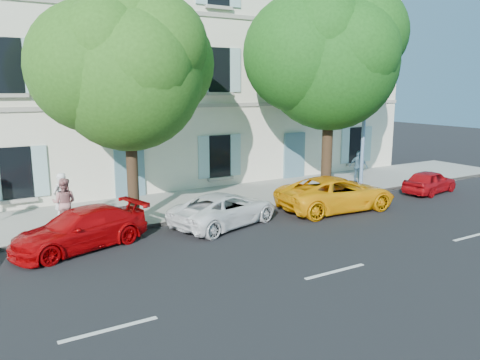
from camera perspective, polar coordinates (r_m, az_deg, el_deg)
ground at (r=15.92m, az=1.84°, el=-6.37°), size 90.00×90.00×0.00m
sidewalk at (r=19.67m, az=-5.09°, el=-2.75°), size 36.00×4.50×0.15m
kerb at (r=17.79m, az=-2.08°, el=-4.21°), size 36.00×0.16×0.16m
building at (r=24.44m, az=-11.31°, el=13.81°), size 28.00×7.00×12.00m
car_red_coupe at (r=15.01m, az=-18.90°, el=-5.68°), size 4.49×2.80×1.21m
car_white_coupe at (r=16.57m, az=-1.86°, el=-3.57°), size 4.58×3.10×1.17m
car_yellow_supercar at (r=18.96m, az=11.68°, el=-1.61°), size 5.02×2.60×1.35m
car_red_hatchback at (r=23.28m, az=22.11°, el=-0.18°), size 3.35×1.82×1.08m
tree_left at (r=16.45m, az=-13.49°, el=12.19°), size 5.04×5.04×7.81m
tree_right at (r=20.79m, az=10.93°, el=13.85°), size 5.75×5.75×8.86m
street_lamp at (r=21.88m, az=15.38°, el=10.78°), size 0.29×1.74×8.19m
pedestrian_a at (r=17.31m, az=-20.93°, el=-2.09°), size 0.78×0.72×1.79m
pedestrian_b at (r=16.86m, az=-20.63°, el=-2.61°), size 1.02×0.94×1.69m
pedestrian_c at (r=23.99m, az=14.24°, el=1.61°), size 0.73×1.01×1.59m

